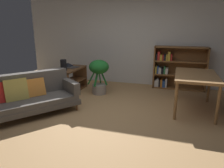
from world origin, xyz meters
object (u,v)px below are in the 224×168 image
Objects in this scene: desk_speaker at (64,65)px; dining_table at (196,78)px; potted_floor_plant at (99,73)px; media_console at (71,80)px; open_laptop at (71,67)px; bookshelf at (176,68)px; fabric_couch at (26,96)px.

desk_speaker is 0.21× the size of dining_table.
desk_speaker reaches higher than potted_floor_plant.
dining_table reaches higher than media_console.
bookshelf reaches higher than open_laptop.
bookshelf reaches higher than desk_speaker.
open_laptop is 1.66× the size of desk_speaker.
potted_floor_plant is 2.29m from dining_table.
potted_floor_plant is 0.67× the size of dining_table.
desk_speaker is at bearing 177.93° from dining_table.
potted_floor_plant is at bearing -148.60° from bookshelf.
media_console is (0.11, 1.65, -0.08)m from fabric_couch.
media_console is at bearing -62.86° from open_laptop.
desk_speaker reaches higher than dining_table.
open_laptop is at bearing 170.00° from dining_table.
fabric_couch is 2.21× the size of potted_floor_plant.
desk_speaker is 0.90m from potted_floor_plant.
fabric_couch is 1.38m from desk_speaker.
potted_floor_plant reaches higher than media_console.
open_laptop is at bearing 117.14° from media_console.
potted_floor_plant is (0.82, 0.31, -0.21)m from desk_speaker.
desk_speaker reaches higher than media_console.
potted_floor_plant is at bearing -8.12° from open_laptop.
bookshelf is (2.74, 2.76, 0.19)m from fabric_couch.
dining_table is at bearing -10.00° from open_laptop.
open_laptop is (-0.06, 0.11, 0.34)m from media_console.
open_laptop is 0.33× the size of bookshelf.
open_laptop is 0.87m from potted_floor_plant.
media_console is 3.10m from dining_table.
potted_floor_plant is 0.63× the size of bookshelf.
fabric_couch is at bearing -93.92° from desk_speaker.
potted_floor_plant is (0.91, 1.64, 0.17)m from fabric_couch.
dining_table is 1.60m from bookshelf.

